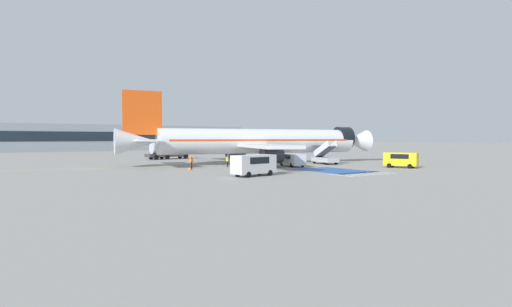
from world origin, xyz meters
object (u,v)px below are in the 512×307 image
Objects in this scene: service_van_2 at (292,159)px; ground_crew_2 at (228,160)px; airliner at (258,141)px; ground_crew_0 at (191,162)px; terminal_building at (90,138)px; boarding_stairs_forward at (325,158)px; ground_crew_1 at (286,159)px; service_van_0 at (254,164)px; fuel_tanker at (168,151)px; traffic_cone_0 at (190,169)px; service_van_1 at (401,159)px.

ground_crew_2 is (-8.15, 4.65, -0.18)m from service_van_2.
ground_crew_0 is (-13.44, -3.84, -2.59)m from airliner.
airliner is 0.39× the size of terminal_building.
boarding_stairs_forward is 3.10× the size of ground_crew_0.
service_van_2 reaches higher than ground_crew_1.
boarding_stairs_forward is 1.03× the size of service_van_0.
airliner is at bearing 150.47° from ground_crew_1.
ground_crew_0 is (-7.26, -26.09, -0.63)m from fuel_tanker.
fuel_tanker is 29.58m from traffic_cone_0.
ground_crew_2 is (-19.16, 15.18, -0.32)m from service_van_1.
airliner is at bearing -1.95° from ground_crew_0.
ground_crew_1 is at bearing 14.58° from fuel_tanker.
boarding_stairs_forward reaches higher than ground_crew_1.
traffic_cone_0 is (-15.50, 1.57, -0.88)m from service_van_2.
service_van_1 reaches higher than ground_crew_0.
service_van_1 is (23.80, -1.54, -0.10)m from service_van_0.
fuel_tanker is 5.10× the size of ground_crew_0.
terminal_building is (4.78, 103.42, 2.88)m from service_van_0.
service_van_2 is at bearing -64.96° from ground_crew_2.
terminal_building reaches higher than service_van_0.
airliner is at bearing 135.98° from service_van_0.
terminal_building reaches higher than traffic_cone_0.
ground_crew_2 is at bearing 153.00° from service_van_0.
ground_crew_2 is 3.20× the size of traffic_cone_0.
traffic_cone_0 is at bearing -21.18° from fuel_tanker.
traffic_cone_0 is at bearing -56.64° from airliner.
ground_crew_1 is at bearing 7.71° from traffic_cone_0.
service_van_2 is 0.05× the size of terminal_building.
boarding_stairs_forward is at bearing 24.14° from service_van_2.
service_van_2 is 9.39m from ground_crew_2.
service_van_1 is at bearing -64.32° from boarding_stairs_forward.
service_van_2 reaches higher than traffic_cone_0.
service_van_1 is at bearing -24.52° from traffic_cone_0.
service_van_0 is 0.91× the size of service_van_2.
terminal_building is (-9.96, 90.50, 3.31)m from ground_crew_1.
service_van_2 is 15.60m from traffic_cone_0.
ground_crew_2 is 8.00m from traffic_cone_0.
ground_crew_2 is at bearing -160.58° from ground_crew_1.
airliner reaches higher than fuel_tanker.
fuel_tanker is 1.70× the size of service_van_0.
service_van_2 is at bearing -159.50° from boarding_stairs_forward.
service_van_2 is 14.75m from ground_crew_0.
service_van_0 is at bearing -92.65° from terminal_building.
service_van_1 is at bearing -34.41° from ground_crew_1.
boarding_stairs_forward is at bearing -46.95° from ground_crew_2.
ground_crew_0 is at bearing -155.93° from ground_crew_1.
airliner is 25.98× the size of ground_crew_2.
fuel_tanker is 30.68m from service_van_2.
boarding_stairs_forward is 1.15× the size of service_van_1.
airliner is at bearing 11.07° from fuel_tanker.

